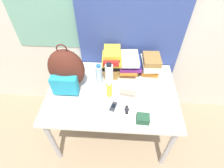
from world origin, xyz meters
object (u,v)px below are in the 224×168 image
book_stack_left (112,62)px  sunglasses_case (127,93)px  book_stack_right (150,66)px  wristwatch (127,110)px  camera_pouch (143,119)px  sunscreen_bottle (109,89)px  book_stack_center (129,65)px  backpack (66,71)px  water_bottle (99,75)px  sports_bottle (109,76)px  cell_phone (113,106)px

book_stack_left → sunglasses_case: book_stack_left is taller
book_stack_right → wristwatch: 0.55m
sunglasses_case → wristwatch: bearing=-91.7°
book_stack_left → wristwatch: size_ratio=2.99×
book_stack_left → camera_pouch: size_ratio=2.56×
sunscreen_bottle → book_stack_center: bearing=61.0°
book_stack_right → book_stack_center: bearing=180.0°
camera_pouch → wristwatch: size_ratio=1.17×
sunscreen_bottle → camera_pouch: bearing=-41.9°
backpack → water_bottle: 0.31m
water_bottle → book_stack_right: bearing=18.8°
book_stack_left → sports_bottle: 0.21m
camera_pouch → sunscreen_bottle: bearing=138.1°
book_stack_left → book_stack_center: size_ratio=1.01×
water_bottle → sports_bottle: sports_bottle is taller
book_stack_left → book_stack_center: (0.17, -0.00, -0.03)m
wristwatch → book_stack_left: bearing=107.7°
backpack → sunglasses_case: 0.61m
backpack → book_stack_center: 0.63m
book_stack_center → wristwatch: book_stack_center is taller
book_stack_left → book_stack_center: bearing=-0.8°
water_bottle → sunscreen_bottle: (0.11, -0.16, -0.03)m
book_stack_left → water_bottle: (-0.12, -0.17, -0.03)m
sunscreen_bottle → wristwatch: (0.17, -0.16, -0.07)m
book_stack_center → camera_pouch: (0.12, -0.59, -0.08)m
sunglasses_case → camera_pouch: camera_pouch is taller
book_stack_center → water_bottle: (-0.29, -0.17, 0.00)m
book_stack_left → sunglasses_case: (0.16, -0.31, -0.12)m
sports_bottle → cell_phone: size_ratio=2.62×
book_stack_left → water_bottle: 0.21m
book_stack_center → book_stack_left: bearing=179.2°
book_stack_center → wristwatch: bearing=-91.8°
water_bottle → sunglasses_case: bearing=-26.4°
backpack → sunscreen_bottle: size_ratio=2.84×
sunglasses_case → backpack: bearing=171.5°
book_stack_center → sunscreen_bottle: 0.38m
sports_bottle → book_stack_left: bearing=85.1°
sports_bottle → sunscreen_bottle: bearing=-85.2°
book_stack_right → sunglasses_case: size_ratio=1.77×
sports_bottle → wristwatch: bearing=-58.1°
book_stack_left → wristwatch: book_stack_left is taller
wristwatch → cell_phone: bearing=168.4°
camera_pouch → wristwatch: bearing=142.0°
water_bottle → wristwatch: (0.28, -0.32, -0.11)m
sunscreen_bottle → cell_phone: 0.16m
water_bottle → camera_pouch: size_ratio=2.14×
sunscreen_bottle → cell_phone: size_ratio=1.54×
sports_bottle → wristwatch: 0.36m
backpack → book_stack_right: bearing=15.8°
backpack → water_bottle: backpack is taller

